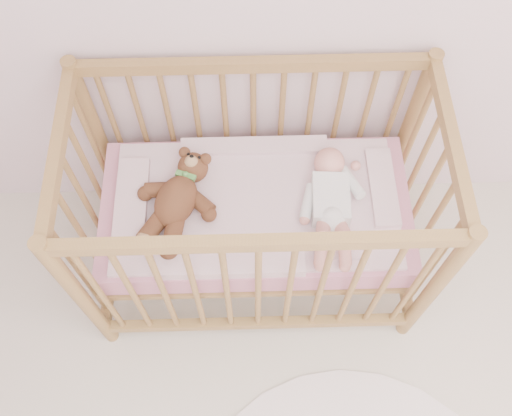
{
  "coord_description": "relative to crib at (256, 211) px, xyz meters",
  "views": [
    {
      "loc": [
        -0.36,
        0.54,
        2.52
      ],
      "look_at": [
        -0.33,
        1.55,
        0.62
      ],
      "focal_mm": 40.0,
      "sensor_mm": 36.0,
      "label": 1
    }
  ],
  "objects": [
    {
      "name": "crib",
      "position": [
        0.0,
        0.0,
        0.0
      ],
      "size": [
        1.36,
        0.76,
        1.0
      ],
      "primitive_type": null,
      "color": "#9D7B42",
      "rests_on": "floor"
    },
    {
      "name": "mattress",
      "position": [
        0.0,
        0.0,
        -0.01
      ],
      "size": [
        1.22,
        0.62,
        0.13
      ],
      "primitive_type": "cube",
      "color": "pink",
      "rests_on": "crib"
    },
    {
      "name": "blanket",
      "position": [
        0.0,
        0.0,
        0.06
      ],
      "size": [
        1.1,
        0.58,
        0.06
      ],
      "primitive_type": null,
      "color": "#F5A9B9",
      "rests_on": "mattress"
    },
    {
      "name": "baby",
      "position": [
        0.28,
        -0.02,
        0.14
      ],
      "size": [
        0.29,
        0.55,
        0.13
      ],
      "primitive_type": null,
      "rotation": [
        0.0,
        0.0,
        -0.05
      ],
      "color": "white",
      "rests_on": "blanket"
    },
    {
      "name": "teddy_bear",
      "position": [
        -0.3,
        -0.02,
        0.15
      ],
      "size": [
        0.48,
        0.56,
        0.13
      ],
      "primitive_type": null,
      "rotation": [
        0.0,
        0.0,
        -0.37
      ],
      "color": "brown",
      "rests_on": "blanket"
    }
  ]
}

